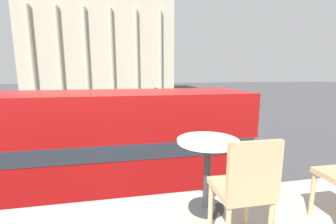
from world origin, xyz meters
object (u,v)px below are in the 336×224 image
(cafe_dining_table, at_px, (207,158))
(plaza_building_left, at_px, (102,47))
(pedestrian_yellow, at_px, (153,101))
(pedestrian_white, at_px, (196,104))
(traffic_light_mid, at_px, (156,98))
(double_decker_bus, at_px, (79,150))
(cafe_chair_0, at_px, (245,187))
(pedestrian_olive, at_px, (105,105))
(traffic_light_near, at_px, (60,112))
(car_silver, at_px, (177,110))

(cafe_dining_table, height_order, plaza_building_left, plaza_building_left)
(pedestrian_yellow, bearing_deg, pedestrian_white, -153.48)
(traffic_light_mid, xyz_separation_m, pedestrian_white, (5.24, 3.09, -1.12))
(double_decker_bus, xyz_separation_m, pedestrian_yellow, (5.04, 22.64, -1.38))
(traffic_light_mid, bearing_deg, double_decker_bus, -106.24)
(double_decker_bus, relative_size, plaza_building_left, 0.31)
(cafe_dining_table, xyz_separation_m, cafe_chair_0, (0.09, -0.55, -0.02))
(double_decker_bus, bearing_deg, pedestrian_olive, 85.33)
(plaza_building_left, bearing_deg, traffic_light_mid, -77.13)
(cafe_chair_0, xyz_separation_m, traffic_light_near, (-4.62, 12.24, -1.42))
(pedestrian_white, bearing_deg, cafe_chair_0, 62.72)
(double_decker_bus, bearing_deg, cafe_dining_table, -73.48)
(traffic_light_mid, relative_size, pedestrian_olive, 1.79)
(traffic_light_near, relative_size, pedestrian_olive, 2.05)
(pedestrian_yellow, bearing_deg, plaza_building_left, -3.94)
(traffic_light_near, xyz_separation_m, pedestrian_yellow, (7.30, 16.08, -1.50))
(cafe_dining_table, bearing_deg, plaza_building_left, 96.26)
(traffic_light_near, relative_size, pedestrian_yellow, 2.31)
(cafe_chair_0, distance_m, pedestrian_white, 25.30)
(double_decker_bus, height_order, pedestrian_yellow, double_decker_bus)
(pedestrian_white, bearing_deg, pedestrian_yellow, -52.92)
(plaza_building_left, distance_m, pedestrian_yellow, 32.78)
(traffic_light_near, relative_size, car_silver, 0.88)
(double_decker_bus, height_order, plaza_building_left, plaza_building_left)
(cafe_dining_table, xyz_separation_m, pedestrian_olive, (-3.15, 23.96, -2.81))
(double_decker_bus, xyz_separation_m, traffic_light_mid, (4.45, 15.27, -0.16))
(traffic_light_near, xyz_separation_m, pedestrian_olive, (1.38, 12.27, -1.37))
(car_silver, bearing_deg, pedestrian_yellow, -15.87)
(car_silver, bearing_deg, plaza_building_left, -13.96)
(double_decker_bus, bearing_deg, car_silver, 59.53)
(traffic_light_mid, relative_size, car_silver, 0.77)
(car_silver, distance_m, pedestrian_yellow, 6.96)
(car_silver, bearing_deg, pedestrian_white, -80.11)
(pedestrian_white, bearing_deg, traffic_light_near, 34.32)
(cafe_chair_0, distance_m, pedestrian_yellow, 28.60)
(traffic_light_mid, xyz_separation_m, pedestrian_olive, (-5.33, 3.55, -1.08))
(plaza_building_left, relative_size, pedestrian_white, 19.71)
(cafe_dining_table, xyz_separation_m, traffic_light_near, (-4.53, 11.70, -1.44))
(traffic_light_near, bearing_deg, pedestrian_yellow, 65.59)
(pedestrian_white, bearing_deg, pedestrian_olive, -12.84)
(car_silver, bearing_deg, pedestrian_olive, 38.67)
(cafe_chair_0, relative_size, plaza_building_left, 0.03)
(cafe_dining_table, height_order, traffic_light_near, cafe_dining_table)
(pedestrian_white, bearing_deg, plaza_building_left, -78.39)
(plaza_building_left, distance_m, car_silver, 39.51)
(double_decker_bus, xyz_separation_m, car_silver, (6.80, 15.91, -1.59))
(cafe_chair_0, height_order, car_silver, cafe_chair_0)
(pedestrian_yellow, bearing_deg, traffic_light_near, 134.70)
(pedestrian_olive, height_order, pedestrian_white, pedestrian_olive)
(traffic_light_mid, distance_m, car_silver, 2.82)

